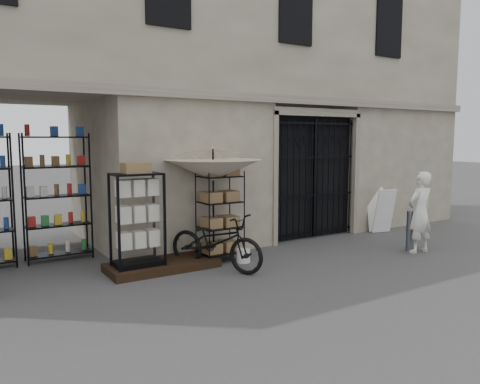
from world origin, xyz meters
TOP-DOWN VIEW (x-y plane):
  - ground at (0.00, 0.00)m, footprint 80.00×80.00m
  - main_building at (0.00, 4.00)m, footprint 14.00×4.00m
  - shop_recess at (-4.50, 2.80)m, footprint 3.00×1.70m
  - shop_shelving at (-4.55, 3.30)m, footprint 2.70×0.50m
  - iron_gate at (1.75, 2.28)m, footprint 2.50×0.21m
  - step_platform at (-2.40, 1.55)m, footprint 2.00×0.90m
  - display_cabinet at (-2.87, 1.51)m, footprint 0.89×0.63m
  - wire_rack at (-1.18, 1.54)m, footprint 0.93×0.81m
  - market_umbrella at (-1.31, 1.57)m, footprint 1.96×1.98m
  - white_bucket at (-0.87, 1.17)m, footprint 0.28×0.28m
  - bicycle at (-1.56, 1.03)m, footprint 1.08×1.23m
  - steel_bollard at (2.66, 0.06)m, footprint 0.18×0.18m
  - shopkeeper at (2.70, -0.13)m, footprint 0.68×1.73m
  - easel_sign at (3.67, 1.77)m, footprint 0.65×0.71m

SIDE VIEW (x-z plane):
  - ground at x=0.00m, z-range 0.00..0.00m
  - bicycle at x=-1.56m, z-range -0.98..0.98m
  - shopkeeper at x=2.70m, z-range -0.20..0.20m
  - step_platform at x=-2.40m, z-range 0.00..0.15m
  - white_bucket at x=-0.87m, z-range 0.00..0.26m
  - steel_bollard at x=2.66m, z-range 0.00..0.86m
  - easel_sign at x=3.67m, z-range 0.02..1.13m
  - wire_rack at x=-1.18m, z-range -0.02..1.75m
  - display_cabinet at x=-2.87m, z-range 0.00..1.78m
  - shop_shelving at x=-4.55m, z-range 0.00..2.50m
  - iron_gate at x=1.75m, z-range 0.00..3.00m
  - shop_recess at x=-4.50m, z-range 0.00..3.00m
  - market_umbrella at x=-1.31m, z-range 0.58..3.22m
  - main_building at x=0.00m, z-range 0.00..9.00m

